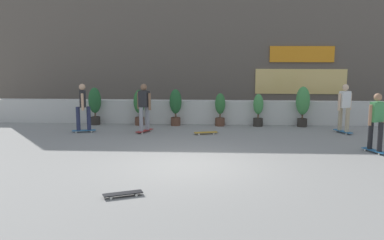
{
  "coord_description": "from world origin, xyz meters",
  "views": [
    {
      "loc": [
        0.68,
        -11.25,
        3.07
      ],
      "look_at": [
        0.0,
        1.5,
        0.9
      ],
      "focal_mm": 42.35,
      "sensor_mm": 36.0,
      "label": 1
    }
  ],
  "objects_px": {
    "potted_plant_2": "(176,105)",
    "potted_plant_3": "(220,108)",
    "skater_by_wall_right": "(344,106)",
    "potted_plant_5": "(303,103)",
    "skater_mid_plaza": "(376,120)",
    "potted_plant_0": "(95,103)",
    "skateboard_aside": "(123,194)",
    "skater_far_right": "(83,106)",
    "potted_plant_1": "(139,105)",
    "potted_plant_4": "(258,109)",
    "skater_by_wall_left": "(144,106)",
    "skateboard_near_camera": "(206,132)"
  },
  "relations": [
    {
      "from": "potted_plant_2",
      "to": "potted_plant_4",
      "type": "distance_m",
      "value": 3.1
    },
    {
      "from": "potted_plant_0",
      "to": "skateboard_aside",
      "type": "height_order",
      "value": "potted_plant_0"
    },
    {
      "from": "potted_plant_0",
      "to": "skater_by_wall_left",
      "type": "height_order",
      "value": "skater_by_wall_left"
    },
    {
      "from": "potted_plant_0",
      "to": "skater_far_right",
      "type": "xyz_separation_m",
      "value": [
        -0.01,
        -1.5,
        0.12
      ]
    },
    {
      "from": "potted_plant_5",
      "to": "potted_plant_2",
      "type": "bearing_deg",
      "value": 180.0
    },
    {
      "from": "potted_plant_4",
      "to": "potted_plant_5",
      "type": "height_order",
      "value": "potted_plant_5"
    },
    {
      "from": "potted_plant_1",
      "to": "potted_plant_3",
      "type": "height_order",
      "value": "potted_plant_1"
    },
    {
      "from": "potted_plant_1",
      "to": "skater_far_right",
      "type": "xyz_separation_m",
      "value": [
        -1.71,
        -1.5,
        0.19
      ]
    },
    {
      "from": "potted_plant_2",
      "to": "potted_plant_3",
      "type": "bearing_deg",
      "value": 0.0
    },
    {
      "from": "potted_plant_0",
      "to": "skater_by_wall_right",
      "type": "height_order",
      "value": "skater_by_wall_right"
    },
    {
      "from": "potted_plant_3",
      "to": "skateboard_aside",
      "type": "height_order",
      "value": "potted_plant_3"
    },
    {
      "from": "potted_plant_1",
      "to": "potted_plant_2",
      "type": "distance_m",
      "value": 1.37
    },
    {
      "from": "skateboard_near_camera",
      "to": "potted_plant_0",
      "type": "bearing_deg",
      "value": 159.05
    },
    {
      "from": "potted_plant_0",
      "to": "potted_plant_4",
      "type": "xyz_separation_m",
      "value": [
        6.17,
        0.0,
        -0.17
      ]
    },
    {
      "from": "potted_plant_4",
      "to": "potted_plant_5",
      "type": "xyz_separation_m",
      "value": [
        1.64,
        -0.0,
        0.22
      ]
    },
    {
      "from": "potted_plant_3",
      "to": "skater_mid_plaza",
      "type": "relative_size",
      "value": 0.73
    },
    {
      "from": "potted_plant_0",
      "to": "potted_plant_3",
      "type": "relative_size",
      "value": 1.16
    },
    {
      "from": "skater_far_right",
      "to": "potted_plant_1",
      "type": "bearing_deg",
      "value": 41.24
    },
    {
      "from": "potted_plant_5",
      "to": "skater_by_wall_left",
      "type": "height_order",
      "value": "skater_by_wall_left"
    },
    {
      "from": "skater_far_right",
      "to": "skateboard_aside",
      "type": "xyz_separation_m",
      "value": [
        2.73,
        -6.59,
        -0.88
      ]
    },
    {
      "from": "potted_plant_3",
      "to": "potted_plant_4",
      "type": "bearing_deg",
      "value": 0.0
    },
    {
      "from": "potted_plant_3",
      "to": "skater_by_wall_right",
      "type": "bearing_deg",
      "value": -15.65
    },
    {
      "from": "potted_plant_2",
      "to": "potted_plant_1",
      "type": "bearing_deg",
      "value": 180.0
    },
    {
      "from": "potted_plant_4",
      "to": "skater_mid_plaza",
      "type": "height_order",
      "value": "skater_mid_plaza"
    },
    {
      "from": "potted_plant_1",
      "to": "potted_plant_0",
      "type": "bearing_deg",
      "value": 180.0
    },
    {
      "from": "potted_plant_3",
      "to": "skateboard_aside",
      "type": "distance_m",
      "value": 8.37
    },
    {
      "from": "potted_plant_1",
      "to": "potted_plant_4",
      "type": "xyz_separation_m",
      "value": [
        4.47,
        0.0,
        -0.11
      ]
    },
    {
      "from": "potted_plant_1",
      "to": "potted_plant_4",
      "type": "distance_m",
      "value": 4.47
    },
    {
      "from": "skateboard_near_camera",
      "to": "skateboard_aside",
      "type": "relative_size",
      "value": 1.02
    },
    {
      "from": "potted_plant_2",
      "to": "skater_by_wall_right",
      "type": "distance_m",
      "value": 6.04
    },
    {
      "from": "potted_plant_3",
      "to": "potted_plant_1",
      "type": "bearing_deg",
      "value": 180.0
    },
    {
      "from": "skateboard_near_camera",
      "to": "skater_by_wall_left",
      "type": "bearing_deg",
      "value": 174.43
    },
    {
      "from": "skater_far_right",
      "to": "skater_by_wall_left",
      "type": "bearing_deg",
      "value": 2.24
    },
    {
      "from": "potted_plant_3",
      "to": "potted_plant_5",
      "type": "bearing_deg",
      "value": -0.0
    },
    {
      "from": "skater_by_wall_right",
      "to": "potted_plant_5",
      "type": "bearing_deg",
      "value": 134.97
    },
    {
      "from": "skater_by_wall_right",
      "to": "skateboard_aside",
      "type": "height_order",
      "value": "skater_by_wall_right"
    },
    {
      "from": "potted_plant_3",
      "to": "potted_plant_4",
      "type": "distance_m",
      "value": 1.42
    },
    {
      "from": "skater_far_right",
      "to": "potted_plant_2",
      "type": "bearing_deg",
      "value": 25.96
    },
    {
      "from": "skater_far_right",
      "to": "potted_plant_4",
      "type": "bearing_deg",
      "value": 13.66
    },
    {
      "from": "potted_plant_4",
      "to": "skater_by_wall_left",
      "type": "distance_m",
      "value": 4.31
    },
    {
      "from": "potted_plant_1",
      "to": "potted_plant_5",
      "type": "distance_m",
      "value": 6.1
    },
    {
      "from": "skater_by_wall_left",
      "to": "skater_far_right",
      "type": "xyz_separation_m",
      "value": [
        -2.12,
        -0.08,
        0.0
      ]
    },
    {
      "from": "potted_plant_3",
      "to": "potted_plant_5",
      "type": "distance_m",
      "value": 3.06
    },
    {
      "from": "skater_by_wall_right",
      "to": "skateboard_aside",
      "type": "xyz_separation_m",
      "value": [
        -6.27,
        -6.91,
        -0.88
      ]
    },
    {
      "from": "potted_plant_4",
      "to": "skater_by_wall_right",
      "type": "bearing_deg",
      "value": -22.84
    },
    {
      "from": "potted_plant_1",
      "to": "potted_plant_4",
      "type": "height_order",
      "value": "potted_plant_1"
    },
    {
      "from": "potted_plant_5",
      "to": "skater_by_wall_right",
      "type": "bearing_deg",
      "value": -45.03
    },
    {
      "from": "potted_plant_3",
      "to": "potted_plant_2",
      "type": "bearing_deg",
      "value": 180.0
    },
    {
      "from": "potted_plant_2",
      "to": "skater_mid_plaza",
      "type": "bearing_deg",
      "value": -33.78
    },
    {
      "from": "potted_plant_2",
      "to": "skater_by_wall_left",
      "type": "xyz_separation_m",
      "value": [
        -0.96,
        -1.42,
        0.16
      ]
    }
  ]
}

